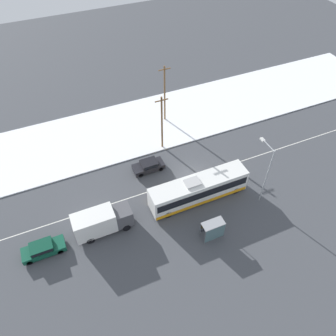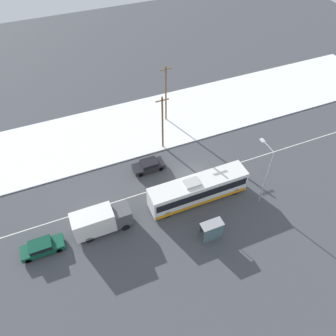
{
  "view_description": "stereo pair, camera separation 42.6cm",
  "coord_description": "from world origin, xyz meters",
  "px_view_note": "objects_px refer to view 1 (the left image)",
  "views": [
    {
      "loc": [
        -14.22,
        -24.82,
        31.67
      ],
      "look_at": [
        -2.82,
        1.57,
        1.4
      ],
      "focal_mm": 35.0,
      "sensor_mm": 36.0,
      "label": 1
    },
    {
      "loc": [
        -13.82,
        -24.99,
        31.67
      ],
      "look_at": [
        -2.82,
        1.57,
        1.4
      ],
      "focal_mm": 35.0,
      "sensor_mm": 36.0,
      "label": 2
    }
  ],
  "objects_px": {
    "city_bus": "(198,189)",
    "sedan_car": "(149,165)",
    "streetlamp": "(266,169)",
    "bus_shelter": "(214,229)",
    "pedestrian_at_stop": "(203,226)",
    "box_truck": "(101,221)",
    "parked_car_near_truck": "(43,248)",
    "utility_pole_snowlot": "(165,93)",
    "utility_pole_roadside": "(162,123)"
  },
  "relations": [
    {
      "from": "parked_car_near_truck",
      "to": "streetlamp",
      "type": "bearing_deg",
      "value": -6.1
    },
    {
      "from": "box_truck",
      "to": "bus_shelter",
      "type": "relative_size",
      "value": 2.62
    },
    {
      "from": "parked_car_near_truck",
      "to": "bus_shelter",
      "type": "xyz_separation_m",
      "value": [
        17.4,
        -5.53,
        0.87
      ]
    },
    {
      "from": "bus_shelter",
      "to": "utility_pole_roadside",
      "type": "xyz_separation_m",
      "value": [
        0.59,
        15.87,
        2.72
      ]
    },
    {
      "from": "parked_car_near_truck",
      "to": "streetlamp",
      "type": "xyz_separation_m",
      "value": [
        25.18,
        -2.69,
        4.35
      ]
    },
    {
      "from": "city_bus",
      "to": "utility_pole_snowlot",
      "type": "relative_size",
      "value": 1.33
    },
    {
      "from": "city_bus",
      "to": "streetlamp",
      "type": "relative_size",
      "value": 1.46
    },
    {
      "from": "utility_pole_roadside",
      "to": "box_truck",
      "type": "bearing_deg",
      "value": -138.46
    },
    {
      "from": "pedestrian_at_stop",
      "to": "bus_shelter",
      "type": "xyz_separation_m",
      "value": [
        0.65,
        -1.16,
        0.66
      ]
    },
    {
      "from": "box_truck",
      "to": "sedan_car",
      "type": "relative_size",
      "value": 1.56
    },
    {
      "from": "streetlamp",
      "to": "bus_shelter",
      "type": "bearing_deg",
      "value": -159.95
    },
    {
      "from": "bus_shelter",
      "to": "sedan_car",
      "type": "bearing_deg",
      "value": 102.48
    },
    {
      "from": "bus_shelter",
      "to": "pedestrian_at_stop",
      "type": "bearing_deg",
      "value": 119.24
    },
    {
      "from": "city_bus",
      "to": "parked_car_near_truck",
      "type": "height_order",
      "value": "city_bus"
    },
    {
      "from": "city_bus",
      "to": "pedestrian_at_stop",
      "type": "bearing_deg",
      "value": -110.34
    },
    {
      "from": "pedestrian_at_stop",
      "to": "utility_pole_roadside",
      "type": "relative_size",
      "value": 0.2
    },
    {
      "from": "parked_car_near_truck",
      "to": "pedestrian_at_stop",
      "type": "distance_m",
      "value": 17.31
    },
    {
      "from": "box_truck",
      "to": "streetlamp",
      "type": "relative_size",
      "value": 0.78
    },
    {
      "from": "box_truck",
      "to": "city_bus",
      "type": "bearing_deg",
      "value": -0.5
    },
    {
      "from": "sedan_car",
      "to": "pedestrian_at_stop",
      "type": "xyz_separation_m",
      "value": [
        2.11,
        -11.32,
        0.22
      ]
    },
    {
      "from": "parked_car_near_truck",
      "to": "utility_pole_snowlot",
      "type": "xyz_separation_m",
      "value": [
        20.76,
        15.95,
        3.95
      ]
    },
    {
      "from": "sedan_car",
      "to": "bus_shelter",
      "type": "distance_m",
      "value": 12.81
    },
    {
      "from": "box_truck",
      "to": "utility_pole_roadside",
      "type": "height_order",
      "value": "utility_pole_roadside"
    },
    {
      "from": "city_bus",
      "to": "sedan_car",
      "type": "bearing_deg",
      "value": 118.89
    },
    {
      "from": "pedestrian_at_stop",
      "to": "utility_pole_roadside",
      "type": "distance_m",
      "value": 15.14
    },
    {
      "from": "city_bus",
      "to": "box_truck",
      "type": "xyz_separation_m",
      "value": [
        -11.85,
        0.1,
        0.06
      ]
    },
    {
      "from": "parked_car_near_truck",
      "to": "box_truck",
      "type": "bearing_deg",
      "value": 1.87
    },
    {
      "from": "streetlamp",
      "to": "utility_pole_snowlot",
      "type": "relative_size",
      "value": 0.91
    },
    {
      "from": "pedestrian_at_stop",
      "to": "box_truck",
      "type": "bearing_deg",
      "value": 155.77
    },
    {
      "from": "city_bus",
      "to": "bus_shelter",
      "type": "relative_size",
      "value": 4.93
    },
    {
      "from": "utility_pole_roadside",
      "to": "utility_pole_snowlot",
      "type": "bearing_deg",
      "value": 63.69
    },
    {
      "from": "box_truck",
      "to": "parked_car_near_truck",
      "type": "distance_m",
      "value": 6.63
    },
    {
      "from": "city_bus",
      "to": "utility_pole_roadside",
      "type": "xyz_separation_m",
      "value": [
        -0.42,
        10.23,
        2.71
      ]
    },
    {
      "from": "bus_shelter",
      "to": "utility_pole_snowlot",
      "type": "distance_m",
      "value": 21.96
    },
    {
      "from": "city_bus",
      "to": "utility_pole_roadside",
      "type": "distance_m",
      "value": 10.59
    },
    {
      "from": "box_truck",
      "to": "parked_car_near_truck",
      "type": "bearing_deg",
      "value": -178.13
    },
    {
      "from": "city_bus",
      "to": "bus_shelter",
      "type": "xyz_separation_m",
      "value": [
        -1.01,
        -5.64,
        -0.01
      ]
    },
    {
      "from": "streetlamp",
      "to": "utility_pole_snowlot",
      "type": "distance_m",
      "value": 19.16
    },
    {
      "from": "utility_pole_roadside",
      "to": "parked_car_near_truck",
      "type": "bearing_deg",
      "value": -150.11
    },
    {
      "from": "pedestrian_at_stop",
      "to": "streetlamp",
      "type": "bearing_deg",
      "value": 11.26
    },
    {
      "from": "parked_car_near_truck",
      "to": "bus_shelter",
      "type": "height_order",
      "value": "bus_shelter"
    },
    {
      "from": "pedestrian_at_stop",
      "to": "utility_pole_roadside",
      "type": "bearing_deg",
      "value": 85.18
    },
    {
      "from": "city_bus",
      "to": "streetlamp",
      "type": "xyz_separation_m",
      "value": [
        6.77,
        -2.8,
        3.47
      ]
    },
    {
      "from": "box_truck",
      "to": "streetlamp",
      "type": "bearing_deg",
      "value": -8.88
    },
    {
      "from": "sedan_car",
      "to": "bus_shelter",
      "type": "height_order",
      "value": "bus_shelter"
    },
    {
      "from": "box_truck",
      "to": "utility_pole_roadside",
      "type": "relative_size",
      "value": 0.76
    },
    {
      "from": "sedan_car",
      "to": "streetlamp",
      "type": "bearing_deg",
      "value": 137.55
    },
    {
      "from": "box_truck",
      "to": "sedan_car",
      "type": "bearing_deg",
      "value": 39.84
    },
    {
      "from": "sedan_car",
      "to": "box_truck",
      "type": "bearing_deg",
      "value": 39.84
    },
    {
      "from": "utility_pole_snowlot",
      "to": "sedan_car",
      "type": "bearing_deg",
      "value": -124.25
    }
  ]
}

